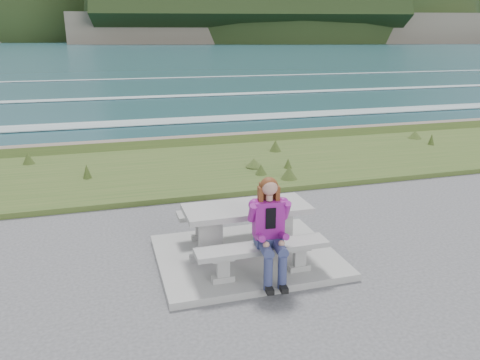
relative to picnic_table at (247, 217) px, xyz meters
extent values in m
cube|color=#A9A9A4|center=(0.00, 0.00, -0.63)|extent=(2.60, 2.10, 0.10)
cube|color=#A9A9A4|center=(-0.54, 0.00, -0.54)|extent=(0.62, 0.12, 0.08)
cube|color=#A9A9A4|center=(-0.54, 0.00, -0.25)|extent=(0.34, 0.09, 0.51)
cube|color=#A9A9A4|center=(-0.54, 0.00, 0.05)|extent=(0.62, 0.12, 0.08)
cube|color=#A9A9A4|center=(0.54, 0.00, -0.54)|extent=(0.62, 0.12, 0.08)
cube|color=#A9A9A4|center=(0.54, 0.00, -0.25)|extent=(0.34, 0.09, 0.51)
cube|color=#A9A9A4|center=(0.54, 0.00, 0.05)|extent=(0.62, 0.12, 0.08)
cube|color=#A9A9A4|center=(0.00, 0.00, 0.13)|extent=(1.80, 0.75, 0.08)
cube|color=#A9A9A4|center=(-0.54, -0.70, -0.54)|extent=(0.30, 0.12, 0.08)
cube|color=#A9A9A4|center=(-0.54, -0.70, -0.39)|extent=(0.17, 0.09, 0.22)
cube|color=#A9A9A4|center=(-0.54, -0.70, -0.24)|extent=(0.30, 0.12, 0.08)
cube|color=#A9A9A4|center=(0.54, -0.70, -0.54)|extent=(0.30, 0.12, 0.08)
cube|color=#A9A9A4|center=(0.54, -0.70, -0.39)|extent=(0.17, 0.09, 0.22)
cube|color=#A9A9A4|center=(0.54, -0.70, -0.24)|extent=(0.30, 0.12, 0.08)
cube|color=#A9A9A4|center=(0.00, -0.70, -0.17)|extent=(1.80, 0.35, 0.07)
cube|color=#A9A9A4|center=(-0.54, 0.70, -0.54)|extent=(0.30, 0.12, 0.08)
cube|color=#A9A9A4|center=(-0.54, 0.70, -0.39)|extent=(0.17, 0.09, 0.22)
cube|color=#A9A9A4|center=(-0.54, 0.70, -0.24)|extent=(0.30, 0.12, 0.08)
cube|color=#A9A9A4|center=(0.54, 0.70, -0.54)|extent=(0.30, 0.12, 0.08)
cube|color=#A9A9A4|center=(0.54, 0.70, -0.39)|extent=(0.17, 0.09, 0.22)
cube|color=#A9A9A4|center=(0.54, 0.70, -0.24)|extent=(0.30, 0.12, 0.08)
cube|color=#A9A9A4|center=(0.00, 0.70, -0.17)|extent=(1.80, 0.35, 0.07)
cube|color=#35521F|center=(0.00, 5.00, -0.68)|extent=(160.00, 4.50, 0.22)
cube|color=#6A5E50|center=(0.00, 7.90, -0.68)|extent=(160.00, 0.80, 2.20)
plane|color=#1E4B55|center=(0.00, 430.00, -2.48)|extent=(1600.00, 1600.00, 0.00)
cube|color=silver|center=(0.00, 14.00, -2.42)|extent=(220.00, 3.00, 0.06)
cube|color=silver|center=(0.00, 22.00, -2.42)|extent=(220.00, 2.00, 0.06)
cube|color=silver|center=(0.00, 34.00, -2.42)|extent=(220.00, 1.40, 0.06)
cube|color=silver|center=(0.00, 52.00, -2.42)|extent=(220.00, 1.00, 0.06)
cube|color=#6A5E50|center=(130.00, 330.00, 6.52)|extent=(296.14, 193.70, 18.00)
ellipsoid|color=#1D3015|center=(130.00, 330.00, 9.52)|extent=(311.77, 210.10, 173.99)
cube|color=#6A5E50|center=(320.00, 420.00, 6.52)|extent=(224.66, 148.06, 18.00)
ellipsoid|color=#1D3015|center=(320.00, 420.00, 9.52)|extent=(236.23, 161.33, 133.05)
cube|color=#6A5E50|center=(-40.00, 440.00, 6.52)|extent=(201.55, 149.04, 18.00)
ellipsoid|color=#1D3015|center=(-40.00, 440.00, 9.52)|extent=(211.86, 162.91, 112.58)
cube|color=#6A5E50|center=(480.00, 520.00, 6.52)|extent=(197.87, 126.05, 18.00)
ellipsoid|color=#1D3015|center=(480.00, 520.00, 9.52)|extent=(207.79, 137.80, 97.23)
cube|color=navy|center=(0.06, -0.90, -0.30)|extent=(0.41, 0.70, 0.56)
cube|color=#94188B|center=(0.08, -0.68, 0.23)|extent=(0.41, 0.26, 0.50)
sphere|color=tan|center=(0.08, -0.70, 0.66)|extent=(0.21, 0.21, 0.21)
sphere|color=#532813|center=(0.08, -0.68, 0.67)|extent=(0.23, 0.23, 0.23)
camera|label=1|loc=(-1.88, -6.01, 2.51)|focal=35.00mm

